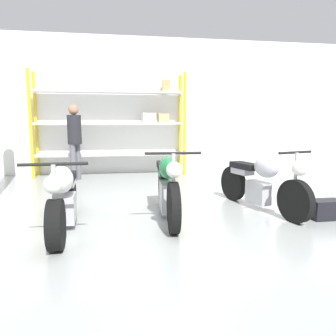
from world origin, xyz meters
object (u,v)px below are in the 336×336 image
Objects in this scene: person_browsing at (75,136)px; motorcycle_silver at (262,181)px; motorcycle_white at (63,198)px; shelving_rack at (116,122)px; motorcycle_green at (168,186)px; toolbox at (326,209)px.

motorcycle_silver is at bearing 166.04° from person_browsing.
motorcycle_silver reaches higher than motorcycle_white.
shelving_rack is 1.86× the size of motorcycle_white.
motorcycle_green is 1.16× the size of person_browsing.
shelving_rack reaches higher than toolbox.
person_browsing is at bearing -146.81° from shelving_rack.
motorcycle_green is at bearing 168.06° from toolbox.
person_browsing is (-3.17, 3.23, 0.58)m from motorcycle_silver.
motorcycle_silver is 4.59× the size of toolbox.
motorcycle_green reaches higher than toolbox.
toolbox is (3.89, -3.83, -0.91)m from person_browsing.
toolbox is (2.23, -0.47, -0.33)m from motorcycle_green.
shelving_rack is 1.20m from person_browsing.
motorcycle_silver is (2.94, 0.39, 0.06)m from motorcycle_white.
motorcycle_silver reaches higher than toolbox.
motorcycle_white is 1.45m from motorcycle_green.
motorcycle_silver is (2.20, -3.87, -0.90)m from shelving_rack.
shelving_rack is at bearing 168.63° from motorcycle_white.
person_browsing reaches higher than motorcycle_silver.
toolbox is at bearing -56.85° from shelving_rack.
shelving_rack reaches higher than motorcycle_green.
motorcycle_silver is at bearing 96.17° from motorcycle_white.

